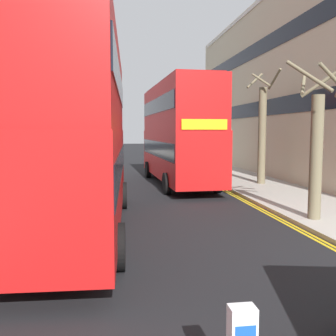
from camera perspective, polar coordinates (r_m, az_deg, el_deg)
sidewalk_right at (r=19.31m, az=15.70°, el=-3.45°), size 4.00×80.00×0.14m
kerb_line_outer at (r=16.71m, az=11.88°, el=-4.97°), size 0.10×56.00×0.01m
kerb_line_inner at (r=16.66m, az=11.36°, el=-4.99°), size 0.10×56.00×0.01m
double_decker_bus_away at (r=11.59m, az=-13.33°, el=5.45°), size 3.13×10.90×5.64m
double_decker_bus_oncoming at (r=21.58m, az=1.47°, el=5.57°), size 3.11×10.89×5.64m
pedestrian_far at (r=30.11m, az=4.71°, el=1.65°), size 0.34×0.22×1.62m
street_tree_near at (r=13.28m, az=21.30°, el=2.93°), size 2.09×1.88×5.12m
street_tree_mid at (r=32.89m, az=2.92°, el=5.41°), size 1.98×1.99×5.86m
street_tree_far at (r=21.53m, az=13.84°, el=5.14°), size 1.61×1.61×6.16m
townhouse_terrace_right at (r=30.05m, az=21.67°, el=10.70°), size 10.08×28.00×11.83m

